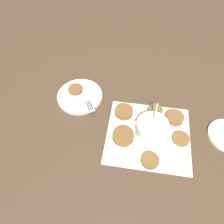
% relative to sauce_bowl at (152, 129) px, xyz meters
% --- Properties ---
extents(ground_plane, '(4.00, 4.00, 0.00)m').
position_rel_sauce_bowl_xyz_m(ground_plane, '(0.03, 0.02, -0.03)').
color(ground_plane, '#4C3828').
extents(napkin, '(0.33, 0.31, 0.00)m').
position_rel_sauce_bowl_xyz_m(napkin, '(0.01, 0.01, -0.03)').
color(napkin, silver).
rests_on(napkin, ground_plane).
extents(sauce_bowl, '(0.12, 0.11, 0.12)m').
position_rel_sauce_bowl_xyz_m(sauce_bowl, '(0.00, 0.00, 0.00)').
color(sauce_bowl, silver).
rests_on(sauce_bowl, napkin).
extents(fritter_0, '(0.06, 0.06, 0.01)m').
position_rel_sauce_bowl_xyz_m(fritter_0, '(-0.01, 0.11, -0.02)').
color(fritter_0, brown).
rests_on(fritter_0, napkin).
extents(fritter_1, '(0.07, 0.07, 0.02)m').
position_rel_sauce_bowl_xyz_m(fritter_1, '(0.11, -0.06, -0.02)').
color(fritter_1, brown).
rests_on(fritter_1, napkin).
extents(fritter_2, '(0.06, 0.06, 0.02)m').
position_rel_sauce_bowl_xyz_m(fritter_2, '(-0.00, -0.10, -0.02)').
color(fritter_2, brown).
rests_on(fritter_2, napkin).
extents(fritter_3, '(0.06, 0.06, 0.01)m').
position_rel_sauce_bowl_xyz_m(fritter_3, '(-0.11, 0.00, -0.02)').
color(fritter_3, brown).
rests_on(fritter_3, napkin).
extents(fritter_4, '(0.07, 0.07, 0.02)m').
position_rel_sauce_bowl_xyz_m(fritter_4, '(-0.08, -0.08, -0.02)').
color(fritter_4, brown).
rests_on(fritter_4, napkin).
extents(fritter_5, '(0.08, 0.08, 0.02)m').
position_rel_sauce_bowl_xyz_m(fritter_5, '(0.09, 0.04, -0.02)').
color(fritter_5, brown).
rests_on(fritter_5, napkin).
extents(serving_plate, '(0.19, 0.19, 0.02)m').
position_rel_sauce_bowl_xyz_m(serving_plate, '(0.31, -0.10, -0.02)').
color(serving_plate, silver).
rests_on(serving_plate, ground_plane).
extents(fritter_on_plate, '(0.06, 0.06, 0.01)m').
position_rel_sauce_bowl_xyz_m(fritter_on_plate, '(0.33, -0.12, -0.00)').
color(fritter_on_plate, brown).
rests_on(fritter_on_plate, serving_plate).
extents(fork, '(0.11, 0.15, 0.00)m').
position_rel_sauce_bowl_xyz_m(fork, '(0.27, -0.08, -0.01)').
color(fork, silver).
rests_on(fork, serving_plate).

